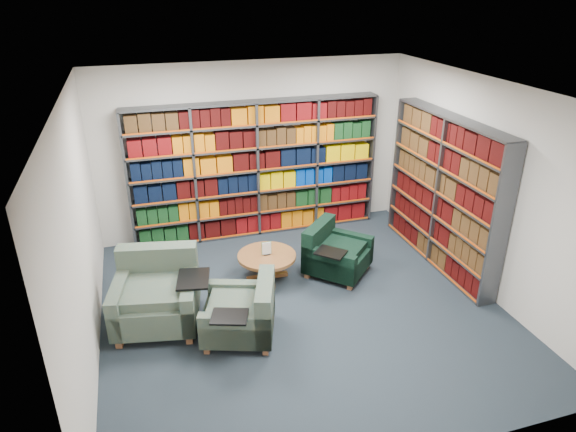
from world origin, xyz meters
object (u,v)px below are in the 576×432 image
object	(u,v)px
chair_green_right	(333,254)
coffee_table	(267,260)
chair_teal_left	(158,295)
chair_teal_front	(245,314)

from	to	relation	value
chair_green_right	coffee_table	world-z (taller)	chair_green_right
chair_teal_left	chair_green_right	bearing A→B (deg)	10.27
chair_teal_left	chair_teal_front	xyz separation A→B (m)	(0.96, -0.63, -0.06)
chair_teal_left	chair_teal_front	world-z (taller)	chair_teal_left
chair_teal_left	coffee_table	distance (m)	1.63
chair_teal_front	coffee_table	distance (m)	1.30
chair_teal_left	coffee_table	bearing A→B (deg)	19.40
chair_green_right	coffee_table	bearing A→B (deg)	174.80
chair_teal_left	chair_teal_front	distance (m)	1.15
chair_green_right	coffee_table	distance (m)	0.97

